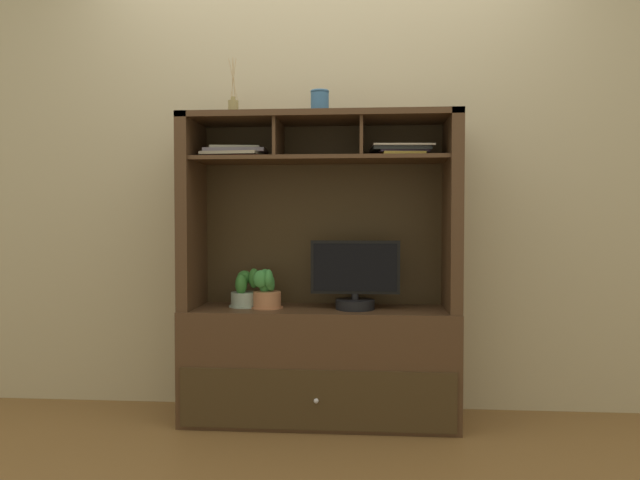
# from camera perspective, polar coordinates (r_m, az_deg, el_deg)

# --- Properties ---
(floor_plane) EXTENTS (6.00, 6.00, 0.02)m
(floor_plane) POSITION_cam_1_polar(r_m,az_deg,el_deg) (3.31, 0.00, -16.38)
(floor_plane) COLOR brown
(floor_plane) RESTS_ON ground
(back_wall) EXTENTS (6.00, 0.02, 2.80)m
(back_wall) POSITION_cam_1_polar(r_m,az_deg,el_deg) (3.40, 0.33, 8.21)
(back_wall) COLOR tan
(back_wall) RESTS_ON ground
(media_console) EXTENTS (1.38, 0.46, 1.55)m
(media_console) POSITION_cam_1_polar(r_m,az_deg,el_deg) (3.19, 0.01, -7.88)
(media_console) COLOR #482F1C
(media_console) RESTS_ON ground
(tv_monitor) EXTENTS (0.45, 0.20, 0.35)m
(tv_monitor) POSITION_cam_1_polar(r_m,az_deg,el_deg) (3.11, 3.26, -3.64)
(tv_monitor) COLOR black
(tv_monitor) RESTS_ON media_console
(potted_orchid) EXTENTS (0.16, 0.16, 0.20)m
(potted_orchid) POSITION_cam_1_polar(r_m,az_deg,el_deg) (3.17, -4.93, -4.82)
(potted_orchid) COLOR #AF6F48
(potted_orchid) RESTS_ON media_console
(potted_fern) EXTENTS (0.17, 0.17, 0.20)m
(potted_fern) POSITION_cam_1_polar(r_m,az_deg,el_deg) (3.23, -6.90, -4.84)
(potted_fern) COLOR #919F8E
(potted_fern) RESTS_ON media_console
(magazine_stack_left) EXTENTS (0.32, 0.26, 0.06)m
(magazine_stack_left) POSITION_cam_1_polar(r_m,az_deg,el_deg) (3.17, 7.51, 8.14)
(magazine_stack_left) COLOR gold
(magazine_stack_left) RESTS_ON media_console
(magazine_stack_centre) EXTENTS (0.32, 0.29, 0.06)m
(magazine_stack_centre) POSITION_cam_1_polar(r_m,az_deg,el_deg) (3.20, -7.83, 7.98)
(magazine_stack_centre) COLOR #A82639
(magazine_stack_centre) RESTS_ON media_console
(diffuser_bottle) EXTENTS (0.05, 0.05, 0.30)m
(diffuser_bottle) POSITION_cam_1_polar(r_m,az_deg,el_deg) (3.28, -8.01, 12.01)
(diffuser_bottle) COLOR olive
(diffuser_bottle) RESTS_ON media_console
(ceramic_vase) EXTENTS (0.10, 0.10, 0.12)m
(ceramic_vase) POSITION_cam_1_polar(r_m,az_deg,el_deg) (3.17, -0.02, 12.59)
(ceramic_vase) COLOR #335E88
(ceramic_vase) RESTS_ON media_console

